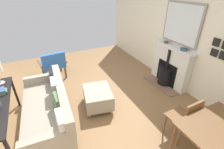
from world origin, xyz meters
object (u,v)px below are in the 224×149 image
Objects in this scene: fireplace at (169,68)px; sofa at (49,108)px; mantel_bowl_far at (184,49)px; dining_chair_near_fireplace at (186,117)px; mantel_bowl_near at (166,42)px; armchair_accent at (53,63)px; ottoman at (98,97)px; dining_table at (222,136)px.

sofa is (3.00, 0.11, -0.12)m from fireplace.
mantel_bowl_far is 3.11m from sofa.
mantel_bowl_near is at bearing -120.98° from dining_chair_near_fireplace.
sofa is 1.74m from armchair_accent.
ottoman is 1.75m from dining_chair_near_fireplace.
dining_table is (1.08, 1.76, -0.41)m from mantel_bowl_far.
sofa is 1.99× the size of dining_table.
fireplace is 1.51× the size of armchair_accent.
sofa is at bearing -44.93° from dining_table.
mantel_bowl_far reaches higher than dining_chair_near_fireplace.
sofa is at bearing 7.43° from mantel_bowl_near.
ottoman is at bearing -6.44° from mantel_bowl_far.
ottoman is 0.95× the size of dining_chair_near_fireplace.
mantel_bowl_near is at bearing -172.57° from sofa.
ottoman is (2.04, -0.23, -0.82)m from mantel_bowl_far.
fireplace reaches higher than dining_chair_near_fireplace.
dining_chair_near_fireplace is (-0.00, -0.55, -0.15)m from dining_table.
armchair_accent is (0.64, -1.65, 0.21)m from ottoman.
mantel_bowl_far is at bearing -131.59° from dining_chair_near_fireplace.
ottoman is at bearing 1.78° from fireplace.
mantel_bowl_near is 2.16m from dining_chair_near_fireplace.
dining_table is (1.05, 2.05, 0.19)m from fireplace.
mantel_bowl_near is at bearing -90.00° from mantel_bowl_far.
armchair_accent is (2.68, -1.88, -0.60)m from mantel_bowl_far.
sofa is 2.40× the size of ottoman.
fireplace is 1.83m from dining_chair_near_fireplace.
fireplace is 3.10m from armchair_accent.
sofa is (3.02, -0.18, -0.72)m from mantel_bowl_far.
mantel_bowl_far reaches higher than dining_table.
sofa is at bearing 2.08° from fireplace.
armchair_accent is 0.95× the size of dining_chair_near_fireplace.
dining_chair_near_fireplace is (1.05, 1.50, 0.04)m from fireplace.
fireplace is 3.00m from sofa.
sofa is 2.77m from dining_table.
fireplace is at bearing -124.90° from dining_chair_near_fireplace.
fireplace is 0.67m from mantel_bowl_near.
armchair_accent is at bearing -68.76° from ottoman.
mantel_bowl_far is 0.19× the size of ottoman.
dining_chair_near_fireplace is at bearing 48.41° from mantel_bowl_far.
fireplace reaches higher than sofa.
armchair_accent is (2.66, -1.59, 0.00)m from fireplace.
armchair_accent is at bearing -66.20° from dining_table.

